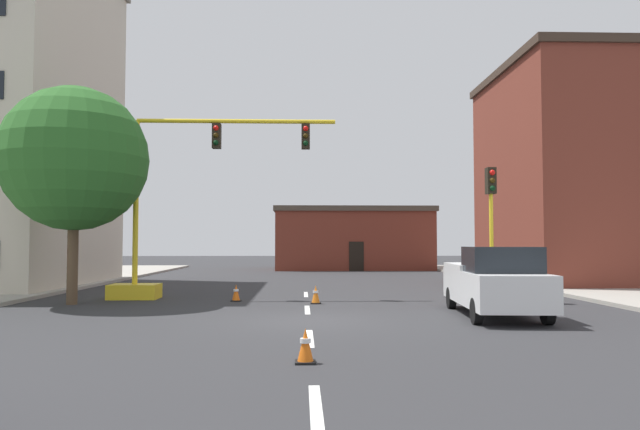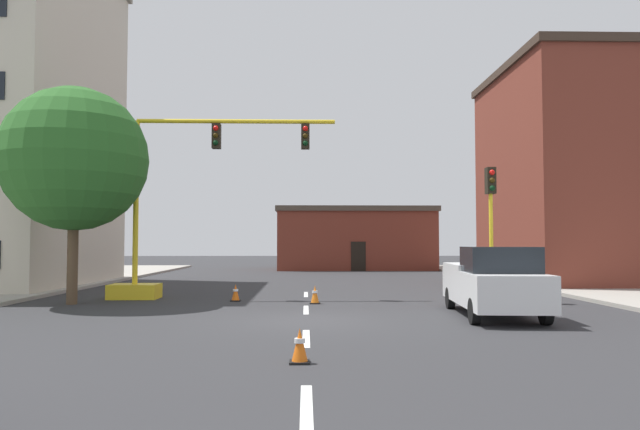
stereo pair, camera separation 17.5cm
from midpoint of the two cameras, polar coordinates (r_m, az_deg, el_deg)
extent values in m
plane|color=#2D2D30|center=(16.17, -1.04, -10.17)|extent=(160.00, 160.00, 0.00)
cube|color=#9E998E|center=(27.46, 27.39, -6.65)|extent=(6.00, 56.00, 0.14)
cube|color=silver|center=(7.82, -0.64, -18.23)|extent=(0.16, 2.40, 0.01)
cube|color=silver|center=(13.20, -0.96, -11.84)|extent=(0.16, 2.40, 0.01)
cube|color=silver|center=(18.65, -1.09, -9.16)|extent=(0.16, 2.40, 0.01)
cube|color=silver|center=(24.12, -1.16, -7.70)|extent=(0.16, 2.40, 0.01)
cube|color=brown|center=(47.61, 3.45, -2.54)|extent=(12.13, 7.22, 4.50)
cube|color=#4C4238|center=(47.68, 3.44, 0.41)|extent=(12.43, 7.52, 0.40)
cube|color=black|center=(43.99, 3.86, -4.02)|extent=(1.10, 0.06, 2.20)
cube|color=brown|center=(34.30, 26.96, 3.16)|extent=(11.85, 10.11, 10.87)
cube|color=#3D2D23|center=(35.30, 26.76, 12.30)|extent=(12.15, 10.41, 0.40)
cube|color=yellow|center=(23.34, -17.32, -7.08)|extent=(1.80, 1.20, 0.55)
cylinder|color=yellow|center=(23.32, -17.20, 1.22)|extent=(0.20, 0.20, 6.20)
cylinder|color=yellow|center=(23.01, -7.89, 8.97)|extent=(7.56, 0.16, 0.16)
cube|color=black|center=(23.00, -9.79, 7.53)|extent=(0.32, 0.36, 0.95)
sphere|color=red|center=(22.86, -9.85, 8.30)|extent=(0.20, 0.20, 0.20)
sphere|color=#38280A|center=(22.81, -9.86, 7.61)|extent=(0.20, 0.20, 0.20)
sphere|color=black|center=(22.76, -9.86, 6.91)|extent=(0.20, 0.20, 0.20)
cube|color=black|center=(22.75, -1.21, 7.60)|extent=(0.32, 0.36, 0.95)
sphere|color=red|center=(22.62, -1.21, 8.38)|extent=(0.20, 0.20, 0.20)
sphere|color=#38280A|center=(22.56, -1.21, 7.68)|extent=(0.20, 0.20, 0.20)
sphere|color=black|center=(22.52, -1.21, 6.98)|extent=(0.20, 0.20, 0.20)
cylinder|color=yellow|center=(21.86, 16.48, -1.81)|extent=(0.14, 0.14, 4.80)
cube|color=black|center=(21.97, 16.41, 3.21)|extent=(0.32, 0.36, 0.95)
sphere|color=red|center=(21.82, 16.55, 3.98)|extent=(0.20, 0.20, 0.20)
sphere|color=#38280A|center=(21.79, 16.56, 3.25)|extent=(0.20, 0.20, 0.20)
sphere|color=black|center=(21.77, 16.57, 2.51)|extent=(0.20, 0.20, 0.20)
cylinder|color=brown|center=(21.88, -22.64, -3.90)|extent=(0.36, 0.36, 3.13)
sphere|color=#286023|center=(22.07, -22.48, 5.04)|extent=(4.97, 4.97, 4.97)
cube|color=white|center=(17.76, 16.64, -6.74)|extent=(2.41, 5.54, 0.95)
cube|color=#1E2328|center=(16.85, 17.32, -4.15)|extent=(1.97, 1.94, 0.70)
cube|color=white|center=(18.88, 15.76, -4.82)|extent=(2.21, 2.95, 0.16)
cylinder|color=black|center=(16.29, 21.32, -8.72)|extent=(0.27, 0.69, 0.68)
cylinder|color=black|center=(15.82, 15.04, -9.00)|extent=(0.27, 0.69, 0.68)
cylinder|color=black|center=(19.79, 17.95, -7.68)|extent=(0.27, 0.69, 0.68)
cylinder|color=black|center=(19.41, 12.76, -7.85)|extent=(0.27, 0.69, 0.68)
cube|color=black|center=(20.48, -0.25, -8.54)|extent=(0.36, 0.36, 0.04)
cone|color=orange|center=(20.45, -0.25, -7.66)|extent=(0.28, 0.28, 0.60)
cylinder|color=white|center=(20.44, -0.25, -7.46)|extent=(0.19, 0.19, 0.08)
cube|color=black|center=(21.57, -7.96, -8.22)|extent=(0.36, 0.36, 0.04)
cone|color=orange|center=(21.54, -7.95, -7.41)|extent=(0.28, 0.28, 0.57)
cylinder|color=white|center=(21.54, -7.95, -7.23)|extent=(0.19, 0.19, 0.08)
cube|color=black|center=(10.55, -1.49, -14.06)|extent=(0.36, 0.36, 0.04)
cone|color=orange|center=(10.50, -1.49, -12.43)|extent=(0.28, 0.28, 0.57)
cylinder|color=white|center=(10.49, -1.49, -12.06)|extent=(0.19, 0.19, 0.08)
camera|label=1|loc=(0.09, -89.79, -0.01)|focal=33.02mm
camera|label=2|loc=(0.09, 90.21, 0.01)|focal=33.02mm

